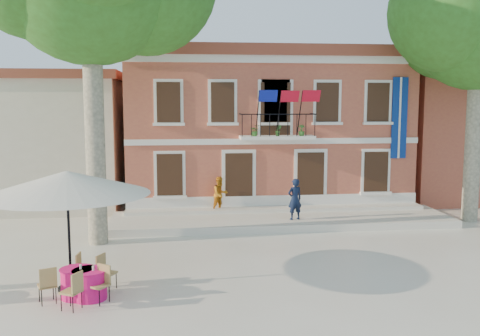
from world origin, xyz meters
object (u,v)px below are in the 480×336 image
patio_umbrella (67,183)px  cafe_table_1 (90,283)px  pedestrian_orange (220,194)px  cafe_table_0 (78,281)px  plane_tree_east (480,22)px  pedestrian_navy (295,199)px

patio_umbrella → cafe_table_1: size_ratio=2.28×
pedestrian_orange → patio_umbrella: bearing=-149.8°
cafe_table_0 → cafe_table_1: size_ratio=0.98×
plane_tree_east → pedestrian_orange: plane_tree_east is taller
patio_umbrella → pedestrian_navy: patio_umbrella is taller
patio_umbrella → pedestrian_navy: bearing=40.9°
plane_tree_east → pedestrian_navy: size_ratio=6.70×
pedestrian_navy → pedestrian_orange: pedestrian_navy is taller
cafe_table_1 → patio_umbrella: bearing=129.9°
cafe_table_1 → cafe_table_0: bearing=156.4°
plane_tree_east → pedestrian_orange: size_ratio=7.28×
pedestrian_navy → plane_tree_east: bearing=166.2°
pedestrian_orange → cafe_table_0: pedestrian_orange is taller
pedestrian_navy → pedestrian_orange: (-2.87, 1.83, -0.07)m
pedestrian_orange → cafe_table_0: size_ratio=0.82×
cafe_table_1 → pedestrian_orange: bearing=66.3°
cafe_table_0 → pedestrian_orange: bearing=64.1°
plane_tree_east → pedestrian_navy: plane_tree_east is taller
pedestrian_orange → cafe_table_1: pedestrian_orange is taller
patio_umbrella → cafe_table_1: (0.63, -0.76, -2.48)m
pedestrian_navy → cafe_table_1: size_ratio=0.87×
plane_tree_east → patio_umbrella: size_ratio=2.57×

